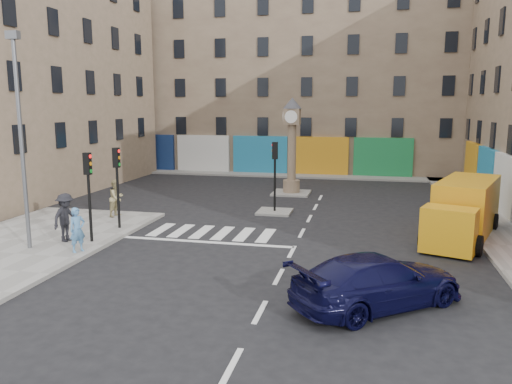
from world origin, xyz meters
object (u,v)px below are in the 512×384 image
(traffic_light_island, at_px, (275,165))
(pedestrian_dark, at_px, (66,217))
(pedestrian_blue, at_px, (77,230))
(pedestrian_tan, at_px, (117,198))
(yellow_van, at_px, (464,210))
(clock_pillar, at_px, (292,140))
(traffic_light_left_near, at_px, (88,183))
(navy_sedan, at_px, (378,281))
(traffic_light_left_far, at_px, (117,175))
(lamp_post, at_px, (20,130))

(traffic_light_island, relative_size, pedestrian_dark, 1.83)
(pedestrian_blue, xyz_separation_m, pedestrian_tan, (-1.58, 6.06, 0.08))
(yellow_van, xyz_separation_m, pedestrian_blue, (-14.98, -6.06, -0.22))
(yellow_van, bearing_deg, traffic_light_island, 179.93)
(yellow_van, relative_size, pedestrian_tan, 3.76)
(clock_pillar, relative_size, pedestrian_dark, 3.02)
(traffic_light_left_near, xyz_separation_m, navy_sedan, (11.50, -4.05, -1.85))
(pedestrian_blue, bearing_deg, navy_sedan, -72.10)
(clock_pillar, height_order, pedestrian_dark, clock_pillar)
(traffic_light_left_far, relative_size, pedestrian_dark, 1.83)
(traffic_light_left_near, distance_m, clock_pillar, 15.19)
(lamp_post, distance_m, navy_sedan, 14.24)
(pedestrian_dark, bearing_deg, navy_sedan, -96.46)
(traffic_light_left_near, xyz_separation_m, lamp_post, (-1.90, -1.40, 2.17))
(traffic_light_left_far, distance_m, yellow_van, 15.50)
(traffic_light_left_near, height_order, yellow_van, traffic_light_left_near)
(pedestrian_blue, bearing_deg, traffic_light_left_far, 35.38)
(lamp_post, bearing_deg, navy_sedan, -11.20)
(yellow_van, relative_size, pedestrian_blue, 4.11)
(clock_pillar, distance_m, pedestrian_tan, 12.16)
(yellow_van, height_order, pedestrian_blue, yellow_van)
(traffic_light_left_near, distance_m, pedestrian_dark, 1.79)
(pedestrian_tan, distance_m, pedestrian_dark, 4.81)
(lamp_post, height_order, pedestrian_tan, lamp_post)
(traffic_light_left_near, distance_m, pedestrian_blue, 2.19)
(traffic_light_left_near, relative_size, clock_pillar, 0.61)
(pedestrian_tan, bearing_deg, lamp_post, -176.86)
(clock_pillar, relative_size, navy_sedan, 1.15)
(navy_sedan, relative_size, yellow_van, 0.74)
(traffic_light_left_near, bearing_deg, lamp_post, -143.62)
(pedestrian_tan, xyz_separation_m, pedestrian_dark, (0.26, -4.80, 0.06))
(traffic_light_left_far, height_order, pedestrian_blue, traffic_light_left_far)
(traffic_light_left_near, height_order, traffic_light_island, traffic_light_left_near)
(navy_sedan, relative_size, pedestrian_blue, 3.05)
(clock_pillar, xyz_separation_m, pedestrian_blue, (-6.00, -15.25, -2.53))
(traffic_light_island, bearing_deg, yellow_van, -19.64)
(clock_pillar, bearing_deg, traffic_light_left_near, -114.55)
(traffic_light_left_far, relative_size, lamp_post, 0.45)
(traffic_light_left_far, bearing_deg, clock_pillar, 61.06)
(lamp_post, xyz_separation_m, pedestrian_dark, (0.88, 1.20, -3.63))
(pedestrian_dark, bearing_deg, traffic_light_left_near, -68.43)
(pedestrian_tan, bearing_deg, clock_pillar, -30.43)
(lamp_post, distance_m, pedestrian_dark, 3.93)
(traffic_light_left_far, xyz_separation_m, clock_pillar, (6.30, 11.40, 0.93))
(traffic_light_left_near, xyz_separation_m, yellow_van, (15.28, 4.60, -1.38))
(traffic_light_left_far, height_order, yellow_van, traffic_light_left_far)
(traffic_light_left_near, xyz_separation_m, traffic_light_left_far, (0.00, 2.40, 0.00))
(lamp_post, bearing_deg, pedestrian_tan, 84.07)
(clock_pillar, bearing_deg, yellow_van, -45.70)
(traffic_light_left_far, height_order, lamp_post, lamp_post)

